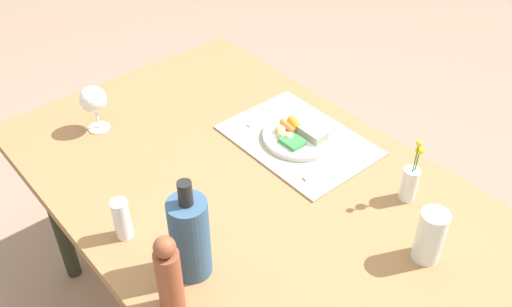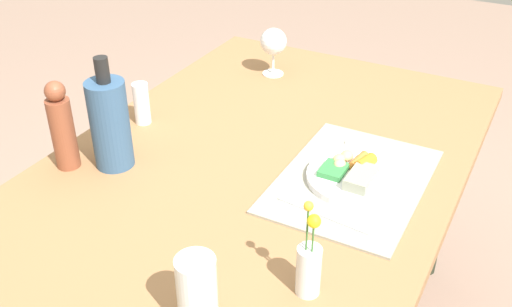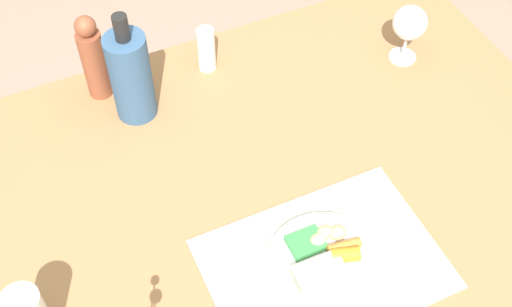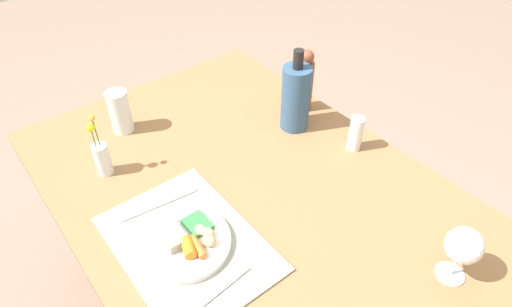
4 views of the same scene
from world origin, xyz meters
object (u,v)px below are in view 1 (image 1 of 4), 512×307
(knife, at_px, (268,114))
(pepper_mill, at_px, (169,276))
(fork, at_px, (334,165))
(water_tumbler, at_px, (429,239))
(wine_glass, at_px, (93,100))
(cooler_bottle, at_px, (190,237))
(flower_vase, at_px, (410,181))
(dining_table, at_px, (244,196))
(dinner_plate, at_px, (300,135))
(salt_shaker, at_px, (122,219))

(knife, bearing_deg, pepper_mill, 117.44)
(knife, xyz_separation_m, pepper_mill, (-0.42, 0.65, 0.10))
(fork, distance_m, water_tumbler, 0.39)
(pepper_mill, relative_size, wine_glass, 1.47)
(cooler_bottle, distance_m, wine_glass, 0.67)
(flower_vase, relative_size, wine_glass, 1.34)
(water_tumbler, distance_m, flower_vase, 0.21)
(pepper_mill, bearing_deg, fork, -80.85)
(wine_glass, bearing_deg, pepper_mill, 164.66)
(dining_table, bearing_deg, pepper_mill, 120.44)
(flower_vase, bearing_deg, wine_glass, 30.34)
(knife, relative_size, flower_vase, 0.88)
(dining_table, xyz_separation_m, flower_vase, (-0.35, -0.29, 0.13))
(flower_vase, bearing_deg, knife, 3.86)
(dinner_plate, distance_m, wine_glass, 0.65)
(cooler_bottle, xyz_separation_m, flower_vase, (-0.18, -0.59, -0.05))
(dining_table, relative_size, dinner_plate, 6.14)
(cooler_bottle, height_order, wine_glass, cooler_bottle)
(knife, bearing_deg, flower_vase, 178.48)
(pepper_mill, height_order, wine_glass, pepper_mill)
(fork, relative_size, salt_shaker, 1.88)
(knife, distance_m, pepper_mill, 0.78)
(water_tumbler, distance_m, salt_shaker, 0.75)
(salt_shaker, bearing_deg, wine_glass, -20.48)
(salt_shaker, xyz_separation_m, flower_vase, (-0.38, -0.66, 0.00))
(cooler_bottle, relative_size, pepper_mill, 1.25)
(fork, bearing_deg, knife, 2.41)
(cooler_bottle, bearing_deg, wine_glass, -8.71)
(pepper_mill, bearing_deg, wine_glass, -15.34)
(flower_vase, bearing_deg, fork, 15.22)
(cooler_bottle, bearing_deg, dinner_plate, -69.83)
(knife, xyz_separation_m, flower_vase, (-0.54, -0.04, 0.05))
(knife, bearing_deg, fork, 170.45)
(water_tumbler, relative_size, flower_vase, 0.71)
(knife, bearing_deg, water_tumbler, 166.71)
(knife, distance_m, water_tumbler, 0.70)
(flower_vase, distance_m, wine_glass, 0.97)
(salt_shaker, height_order, pepper_mill, pepper_mill)
(dinner_plate, distance_m, salt_shaker, 0.62)
(dinner_plate, height_order, pepper_mill, pepper_mill)
(fork, xyz_separation_m, cooler_bottle, (-0.04, 0.53, 0.11))
(fork, height_order, flower_vase, flower_vase)
(dining_table, bearing_deg, cooler_bottle, 120.12)
(dining_table, relative_size, flower_vase, 7.10)
(dinner_plate, relative_size, fork, 1.08)
(cooler_bottle, bearing_deg, knife, -56.94)
(knife, bearing_deg, dining_table, 120.88)
(salt_shaker, height_order, wine_glass, wine_glass)
(dining_table, distance_m, salt_shaker, 0.39)
(dining_table, height_order, pepper_mill, pepper_mill)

